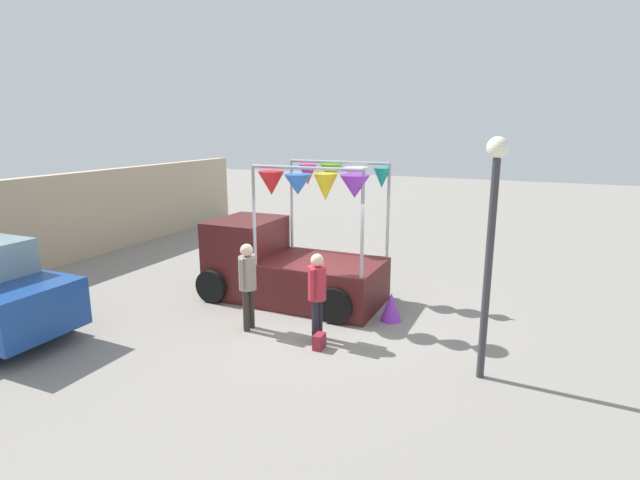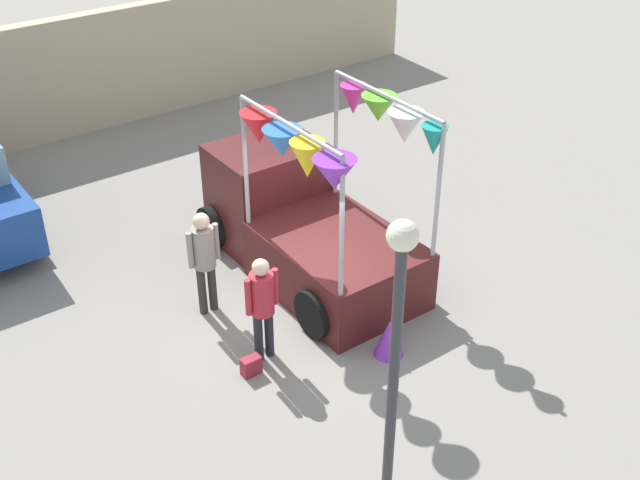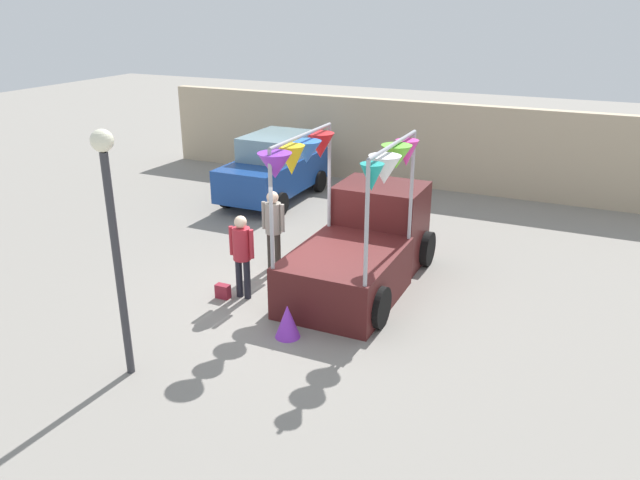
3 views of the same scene
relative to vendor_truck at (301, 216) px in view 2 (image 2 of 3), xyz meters
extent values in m
plane|color=gray|center=(-0.79, -1.22, -0.93)|extent=(60.00, 60.00, 0.00)
cube|color=#4C1919|center=(0.01, -0.98, -0.43)|extent=(1.90, 2.60, 1.00)
cube|color=#4C1919|center=(0.01, 1.02, -0.03)|extent=(1.80, 1.40, 1.80)
cube|color=#8CB2C6|center=(0.01, 1.02, 0.42)|extent=(1.76, 1.37, 0.60)
cylinder|color=black|center=(-0.94, 1.37, -0.55)|extent=(0.22, 0.76, 0.76)
cylinder|color=black|center=(0.96, 1.37, -0.55)|extent=(0.22, 0.76, 0.76)
cylinder|color=black|center=(-0.94, -1.68, -0.55)|extent=(0.22, 0.76, 0.76)
cylinder|color=black|center=(0.96, -1.68, -0.55)|extent=(0.22, 0.76, 0.76)
cylinder|color=#A5A5AD|center=(-0.86, 0.24, 1.14)|extent=(0.07, 0.07, 2.14)
cylinder|color=#A5A5AD|center=(0.88, 0.24, 1.14)|extent=(0.07, 0.07, 2.14)
cylinder|color=#A5A5AD|center=(-0.86, -2.20, 1.14)|extent=(0.07, 0.07, 2.14)
cylinder|color=#A5A5AD|center=(0.88, -2.20, 1.14)|extent=(0.07, 0.07, 2.14)
cylinder|color=#A5A5AD|center=(-0.86, -0.98, 2.21)|extent=(0.07, 2.44, 0.07)
cylinder|color=#A5A5AD|center=(0.88, -0.98, 2.21)|extent=(0.07, 2.44, 0.07)
cone|color=purple|center=(-0.86, -2.03, 1.89)|extent=(0.62, 0.62, 0.44)
cone|color=teal|center=(0.88, -2.03, 1.89)|extent=(0.53, 0.53, 0.44)
cone|color=yellow|center=(-0.86, -1.42, 1.85)|extent=(0.61, 0.61, 0.53)
cone|color=white|center=(0.88, -1.42, 1.86)|extent=(0.73, 0.73, 0.48)
cone|color=blue|center=(-0.86, -0.81, 1.87)|extent=(0.61, 0.61, 0.42)
cone|color=#66CC33|center=(0.88, -0.81, 1.95)|extent=(0.57, 0.57, 0.42)
cone|color=red|center=(-0.86, -0.20, 1.87)|extent=(0.61, 0.61, 0.49)
cone|color=#D83399|center=(0.88, -0.20, 1.89)|extent=(0.60, 0.60, 0.48)
cylinder|color=black|center=(-3.51, 3.00, -0.61)|extent=(0.18, 0.64, 0.64)
cylinder|color=black|center=(-1.91, -1.68, -0.53)|extent=(0.13, 0.13, 0.80)
cylinder|color=black|center=(-1.73, -1.68, -0.53)|extent=(0.13, 0.13, 0.80)
cylinder|color=#B22633|center=(-1.82, -1.68, 0.19)|extent=(0.34, 0.34, 0.63)
sphere|color=beige|center=(-1.82, -1.68, 0.63)|extent=(0.24, 0.24, 0.24)
cylinder|color=#B22633|center=(-2.04, -1.68, 0.22)|extent=(0.09, 0.09, 0.57)
cylinder|color=#B22633|center=(-1.60, -1.68, 0.22)|extent=(0.09, 0.09, 0.57)
cylinder|color=#2D2823|center=(-2.02, -0.24, -0.51)|extent=(0.13, 0.13, 0.84)
cylinder|color=#2D2823|center=(-1.84, -0.24, -0.51)|extent=(0.13, 0.13, 0.84)
cylinder|color=gray|center=(-1.93, -0.24, 0.23)|extent=(0.34, 0.34, 0.66)
sphere|color=beige|center=(-1.93, -0.24, 0.69)|extent=(0.25, 0.25, 0.25)
cylinder|color=gray|center=(-2.15, -0.24, 0.27)|extent=(0.09, 0.09, 0.60)
cylinder|color=gray|center=(-1.71, -0.24, 0.27)|extent=(0.09, 0.09, 0.60)
cube|color=maroon|center=(-2.17, -1.88, -0.79)|extent=(0.28, 0.16, 0.28)
cylinder|color=#333338|center=(-2.06, -4.67, 0.82)|extent=(0.12, 0.12, 3.49)
sphere|color=#F2EDCC|center=(-2.06, -4.67, 2.72)|extent=(0.32, 0.32, 0.32)
cube|color=tan|center=(-0.79, 7.37, 0.37)|extent=(18.00, 0.36, 2.60)
cone|color=purple|center=(-0.33, -2.68, -0.63)|extent=(0.62, 0.62, 0.60)
camera|label=1|loc=(-9.83, -5.33, 3.04)|focal=28.00mm
camera|label=2|loc=(-6.42, -9.36, 6.68)|focal=45.00mm
camera|label=3|loc=(4.13, -11.02, 4.50)|focal=35.00mm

